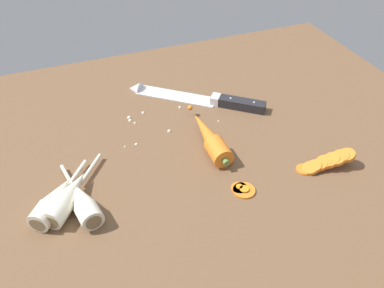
# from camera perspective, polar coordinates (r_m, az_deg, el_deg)

# --- Properties ---
(ground_plane) EXTENTS (1.20, 0.90, 0.04)m
(ground_plane) POSITION_cam_1_polar(r_m,az_deg,el_deg) (0.90, -0.46, -0.98)
(ground_plane) COLOR brown
(chefs_knife) EXTENTS (0.29, 0.25, 0.04)m
(chefs_knife) POSITION_cam_1_polar(r_m,az_deg,el_deg) (1.02, 0.08, 6.45)
(chefs_knife) COLOR silver
(chefs_knife) RESTS_ON ground_plane
(whole_carrot) EXTENTS (0.04, 0.21, 0.04)m
(whole_carrot) POSITION_cam_1_polar(r_m,az_deg,el_deg) (0.87, 2.42, 0.92)
(whole_carrot) COLOR orange
(whole_carrot) RESTS_ON ground_plane
(parsnip_front) EXTENTS (0.06, 0.18, 0.04)m
(parsnip_front) POSITION_cam_1_polar(r_m,az_deg,el_deg) (0.76, -14.86, -7.58)
(parsnip_front) COLOR silver
(parsnip_front) RESTS_ON ground_plane
(parsnip_mid_left) EXTENTS (0.12, 0.16, 0.04)m
(parsnip_mid_left) POSITION_cam_1_polar(r_m,az_deg,el_deg) (0.78, -18.36, -7.37)
(parsnip_mid_left) COLOR silver
(parsnip_mid_left) RESTS_ON ground_plane
(parsnip_mid_right) EXTENTS (0.13, 0.17, 0.04)m
(parsnip_mid_right) POSITION_cam_1_polar(r_m,az_deg,el_deg) (0.78, -16.62, -6.92)
(parsnip_mid_right) COLOR silver
(parsnip_mid_right) RESTS_ON ground_plane
(carrot_slice_stack) EXTENTS (0.12, 0.05, 0.04)m
(carrot_slice_stack) POSITION_cam_1_polar(r_m,az_deg,el_deg) (0.86, 17.94, -2.37)
(carrot_slice_stack) COLOR orange
(carrot_slice_stack) RESTS_ON ground_plane
(carrot_slice_stray_near) EXTENTS (0.04, 0.04, 0.01)m
(carrot_slice_stray_near) POSITION_cam_1_polar(r_m,az_deg,el_deg) (0.78, 7.16, -6.24)
(carrot_slice_stray_near) COLOR orange
(carrot_slice_stray_near) RESTS_ON ground_plane
(carrot_slice_stray_mid) EXTENTS (0.03, 0.03, 0.01)m
(carrot_slice_stray_mid) POSITION_cam_1_polar(r_m,az_deg,el_deg) (0.79, 6.51, -5.94)
(carrot_slice_stray_mid) COLOR orange
(carrot_slice_stray_mid) RESTS_ON ground_plane
(mince_crumbs) EXTENTS (0.23, 0.11, 0.01)m
(mince_crumbs) POSITION_cam_1_polar(r_m,az_deg,el_deg) (0.95, -6.26, 3.18)
(mince_crumbs) COLOR silver
(mince_crumbs) RESTS_ON ground_plane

